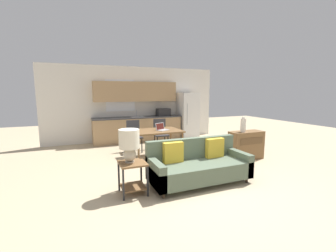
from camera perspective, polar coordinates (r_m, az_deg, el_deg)
ground_plane at (r=4.49m, az=7.08°, el=-14.82°), size 20.00×20.00×0.00m
wall_back at (r=8.47m, az=-8.41°, el=5.61°), size 6.40×0.07×2.70m
kitchen_counter at (r=8.22m, az=-7.65°, el=1.97°), size 3.18×0.65×2.15m
refrigerator at (r=8.81m, az=4.98°, el=2.70°), size 0.69×0.77×1.76m
dining_table at (r=6.17m, az=-3.02°, el=-1.70°), size 1.34×0.92×0.75m
couch at (r=4.56m, az=7.52°, el=-9.89°), size 1.97×0.80×0.85m
side_table at (r=4.06m, az=-8.95°, el=-11.65°), size 0.46×0.46×0.57m
table_lamp at (r=3.94m, az=-9.82°, el=-4.18°), size 0.36×0.36×0.58m
credenza at (r=6.39m, az=19.19°, el=-4.60°), size 0.92×0.40×0.75m
vase at (r=6.15m, az=18.56°, el=0.22°), size 0.13×0.13×0.39m
dining_chair_far_right at (r=7.11m, az=-1.92°, el=-1.63°), size 0.45×0.45×0.94m
dining_chair_far_left at (r=6.83m, az=-8.62°, el=-2.14°), size 0.42×0.42×0.94m
laptop at (r=6.15m, az=-1.60°, el=-0.63°), size 0.40×0.37×0.20m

